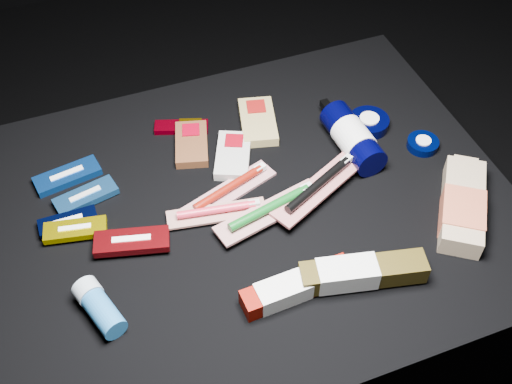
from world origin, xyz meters
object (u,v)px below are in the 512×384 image
object	(u,v)px
lotion_bottle	(353,138)
deodorant_stick	(99,307)
toothpaste_carton_red	(292,288)
bodywash_bottle	(462,207)

from	to	relation	value
lotion_bottle	deodorant_stick	world-z (taller)	lotion_bottle
lotion_bottle	deodorant_stick	bearing A→B (deg)	-163.04
toothpaste_carton_red	bodywash_bottle	bearing A→B (deg)	4.94
lotion_bottle	toothpaste_carton_red	xyz separation A→B (m)	(-0.24, -0.27, -0.01)
lotion_bottle	deodorant_stick	distance (m)	0.59
bodywash_bottle	deodorant_stick	world-z (taller)	same
bodywash_bottle	toothpaste_carton_red	xyz separation A→B (m)	(-0.36, -0.05, -0.00)
deodorant_stick	toothpaste_carton_red	xyz separation A→B (m)	(0.31, -0.08, -0.00)
lotion_bottle	bodywash_bottle	world-z (taller)	lotion_bottle
lotion_bottle	toothpaste_carton_red	bearing A→B (deg)	-134.52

